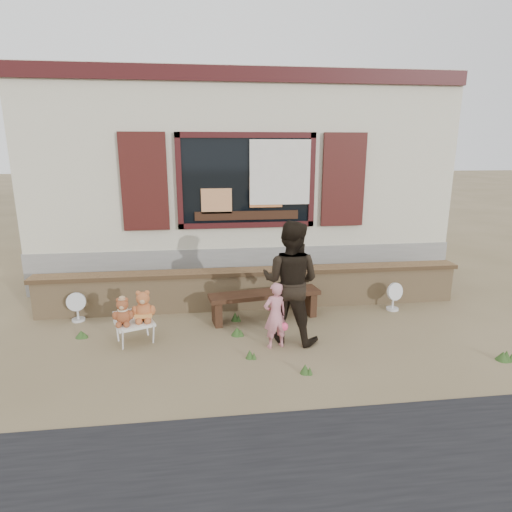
{
  "coord_description": "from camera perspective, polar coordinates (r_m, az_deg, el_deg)",
  "views": [
    {
      "loc": [
        -0.8,
        -5.79,
        2.66
      ],
      "look_at": [
        0.0,
        0.6,
        1.0
      ],
      "focal_mm": 30.0,
      "sensor_mm": 36.0,
      "label": 1
    }
  ],
  "objects": [
    {
      "name": "ground",
      "position": [
        6.42,
        0.68,
        -10.01
      ],
      "size": [
        80.0,
        80.0,
        0.0
      ],
      "primitive_type": "plane",
      "color": "brown",
      "rests_on": "ground"
    },
    {
      "name": "shopfront",
      "position": [
        10.33,
        -2.74,
        10.76
      ],
      "size": [
        8.04,
        5.13,
        4.0
      ],
      "color": "#B6AF93",
      "rests_on": "ground"
    },
    {
      "name": "brick_wall",
      "position": [
        7.22,
        -0.4,
        -4.28
      ],
      "size": [
        7.1,
        0.36,
        0.67
      ],
      "color": "tan",
      "rests_on": "ground"
    },
    {
      "name": "bench",
      "position": [
        6.74,
        1.18,
        -5.81
      ],
      "size": [
        1.79,
        0.63,
        0.45
      ],
      "rotation": [
        0.0,
        0.0,
        0.15
      ],
      "color": "black",
      "rests_on": "ground"
    },
    {
      "name": "folding_chair",
      "position": [
        6.22,
        -15.89,
        -8.69
      ],
      "size": [
        0.61,
        0.58,
        0.3
      ],
      "rotation": [
        0.0,
        0.0,
        0.37
      ],
      "color": "silver",
      "rests_on": "ground"
    },
    {
      "name": "teddy_bear_left",
      "position": [
        6.12,
        -17.32,
        -6.96
      ],
      "size": [
        0.35,
        0.33,
        0.39
      ],
      "primitive_type": null,
      "rotation": [
        0.0,
        0.0,
        0.37
      ],
      "color": "brown",
      "rests_on": "folding_chair"
    },
    {
      "name": "teddy_bear_right",
      "position": [
        6.16,
        -14.78,
        -6.35
      ],
      "size": [
        0.4,
        0.38,
        0.44
      ],
      "primitive_type": null,
      "rotation": [
        0.0,
        0.0,
        0.37
      ],
      "color": "#9A522A",
      "rests_on": "folding_chair"
    },
    {
      "name": "child",
      "position": [
        5.78,
        2.6,
        -7.91
      ],
      "size": [
        0.38,
        0.29,
        0.92
      ],
      "primitive_type": "imported",
      "rotation": [
        0.0,
        0.0,
        3.38
      ],
      "color": "pink",
      "rests_on": "ground"
    },
    {
      "name": "adult",
      "position": [
        5.89,
        4.62,
        -3.46
      ],
      "size": [
        1.04,
        0.97,
        1.71
      ],
      "primitive_type": "imported",
      "rotation": [
        0.0,
        0.0,
        2.64
      ],
      "color": "black",
      "rests_on": "ground"
    },
    {
      "name": "fan_left",
      "position": [
        7.26,
        -22.75,
        -6.24
      ],
      "size": [
        0.3,
        0.2,
        0.47
      ],
      "rotation": [
        0.0,
        0.0,
        0.09
      ],
      "color": "silver",
      "rests_on": "ground"
    },
    {
      "name": "fan_right",
      "position": [
        7.49,
        17.84,
        -5.13
      ],
      "size": [
        0.31,
        0.2,
        0.48
      ],
      "rotation": [
        0.0,
        0.0,
        0.29
      ],
      "color": "silver",
      "rests_on": "ground"
    },
    {
      "name": "grass_tufts",
      "position": [
        5.98,
        5.28,
        -11.36
      ],
      "size": [
        5.72,
        1.86,
        0.14
      ],
      "color": "#2F4F1F",
      "rests_on": "ground"
    }
  ]
}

